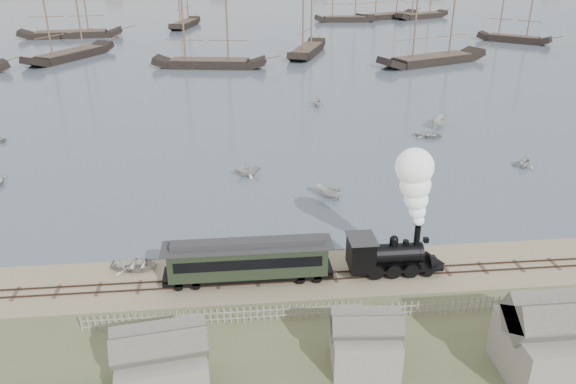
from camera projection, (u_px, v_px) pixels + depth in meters
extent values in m
plane|color=tan|center=(306.00, 264.00, 45.31)|extent=(600.00, 600.00, 0.00)
cube|color=#41505E|center=(244.00, 14.00, 199.60)|extent=(600.00, 336.00, 0.06)
cube|color=#3B2B20|center=(310.00, 280.00, 43.00)|extent=(120.00, 0.08, 0.12)
cube|color=#3B2B20|center=(309.00, 273.00, 43.90)|extent=(120.00, 0.08, 0.12)
cube|color=#403129|center=(310.00, 277.00, 43.48)|extent=(120.00, 1.80, 0.06)
cube|color=black|center=(394.00, 265.00, 43.80)|extent=(7.16, 2.11, 0.26)
cylinder|color=black|center=(390.00, 254.00, 43.33)|extent=(4.42, 1.58, 1.58)
cube|color=black|center=(361.00, 253.00, 43.03)|extent=(1.89, 2.32, 2.42)
cube|color=#2F2F31|center=(362.00, 238.00, 42.52)|extent=(2.11, 2.53, 0.13)
cylinder|color=black|center=(417.00, 236.00, 42.93)|extent=(0.46, 0.46, 1.68)
sphere|color=black|center=(394.00, 240.00, 42.85)|extent=(0.67, 0.67, 0.67)
cone|color=black|center=(436.00, 264.00, 44.15)|extent=(1.47, 2.11, 2.11)
cube|color=black|center=(426.00, 240.00, 43.15)|extent=(0.37, 0.37, 0.37)
cube|color=black|center=(249.00, 274.00, 42.79)|extent=(12.77, 2.10, 0.32)
cube|color=black|center=(248.00, 259.00, 42.27)|extent=(11.85, 2.28, 2.28)
cube|color=black|center=(249.00, 265.00, 41.12)|extent=(10.94, 0.06, 0.82)
cube|color=black|center=(247.00, 249.00, 43.22)|extent=(10.94, 0.06, 0.82)
cube|color=#2F2F31|center=(248.00, 246.00, 41.78)|extent=(12.77, 2.46, 0.16)
cube|color=#2F2F31|center=(247.00, 243.00, 41.67)|extent=(11.40, 1.09, 0.41)
imported|color=beige|center=(136.00, 265.00, 44.51)|extent=(3.12, 4.03, 0.77)
imported|color=beige|center=(248.00, 169.00, 61.95)|extent=(3.03, 3.39, 1.62)
imported|color=beige|center=(328.00, 192.00, 56.64)|extent=(3.13, 3.06, 1.23)
imported|color=beige|center=(429.00, 135.00, 74.16)|extent=(3.91, 4.36, 0.74)
imported|color=beige|center=(525.00, 161.00, 64.34)|extent=(3.49, 3.50, 1.40)
imported|color=beige|center=(439.00, 121.00, 78.36)|extent=(3.84, 3.65, 1.49)
imported|color=beige|center=(317.00, 101.00, 88.06)|extent=(3.24, 2.83, 1.65)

